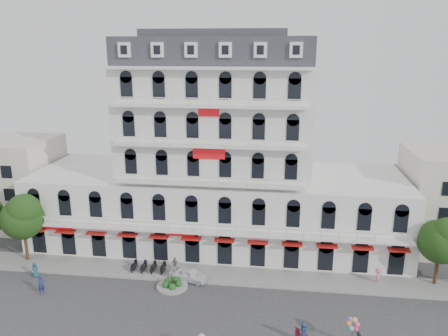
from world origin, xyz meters
TOP-DOWN VIEW (x-y plane):
  - ground at (0.00, 0.00)m, footprint 120.00×120.00m
  - sidewalk at (0.00, 9.00)m, footprint 53.00×4.00m
  - main_building at (0.00, 18.00)m, footprint 45.00×15.00m
  - flank_building_west at (-30.00, 20.00)m, footprint 14.00×10.00m
  - traffic_island at (-3.00, 6.00)m, footprint 3.20×3.20m
  - parked_scooter_row at (-6.35, 8.80)m, footprint 4.40×1.80m
  - tree_west_inner at (-20.95, 9.48)m, footprint 4.76×4.76m
  - tree_east_inner at (24.05, 9.98)m, footprint 4.40×4.37m
  - parked_car at (-1.57, 7.61)m, footprint 4.44×2.64m
  - rider_east at (10.00, -1.25)m, footprint 1.30×1.32m
  - pedestrian_left at (-18.10, 6.17)m, footprint 0.85×0.59m
  - pedestrian_mid at (-3.52, 9.50)m, footprint 0.94×0.43m
  - pedestrian_right at (18.13, 9.50)m, footprint 1.29×1.11m
  - pedestrian_far at (-15.69, 3.18)m, footprint 0.77×0.83m
  - balloon_vendor at (14.22, -1.13)m, footprint 1.45×1.32m

SIDE VIEW (x-z plane):
  - ground at x=0.00m, z-range 0.00..0.00m
  - parked_scooter_row at x=-6.35m, z-range -0.55..0.55m
  - sidewalk at x=0.00m, z-range 0.00..0.16m
  - traffic_island at x=-3.00m, z-range -0.54..1.06m
  - parked_car at x=-1.57m, z-range 0.00..1.42m
  - pedestrian_mid at x=-3.52m, z-range 0.00..1.56m
  - pedestrian_left at x=-18.10m, z-range 0.00..1.67m
  - pedestrian_right at x=18.13m, z-range 0.00..1.73m
  - pedestrian_far at x=-15.69m, z-range 0.00..1.91m
  - rider_east at x=10.00m, z-range -0.03..1.99m
  - balloon_vendor at x=14.22m, z-range 0.06..2.51m
  - tree_east_inner at x=24.05m, z-range 1.43..9.00m
  - tree_west_inner at x=-20.95m, z-range 1.56..9.81m
  - flank_building_west at x=-30.00m, z-range 0.00..12.00m
  - main_building at x=0.00m, z-range -2.94..22.86m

